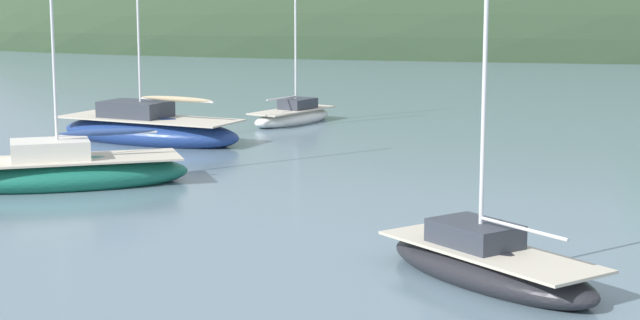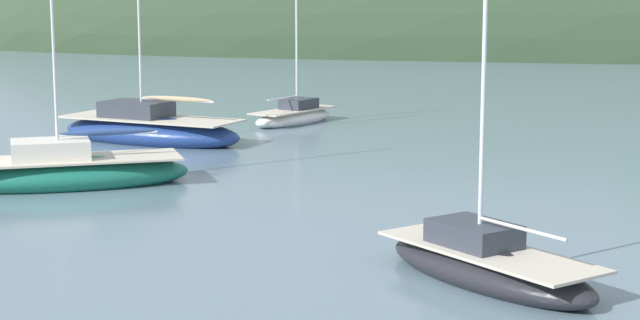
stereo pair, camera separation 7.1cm
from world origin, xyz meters
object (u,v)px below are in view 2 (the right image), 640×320
sailboat_navy_dinghy (294,116)px  sailboat_white_near (69,172)px  sailboat_black_sloop (149,130)px  sailboat_grey_yawl (487,264)px

sailboat_navy_dinghy → sailboat_white_near: 15.87m
sailboat_white_near → sailboat_black_sloop: bearing=93.2°
sailboat_navy_dinghy → sailboat_grey_yawl: bearing=-70.8°
sailboat_white_near → sailboat_grey_yawl: bearing=-34.3°
sailboat_black_sloop → sailboat_grey_yawl: bearing=-53.8°
sailboat_white_near → sailboat_grey_yawl: size_ratio=1.22×
sailboat_black_sloop → sailboat_grey_yawl: sailboat_black_sloop is taller
sailboat_grey_yawl → sailboat_black_sloop: bearing=126.2°
sailboat_white_near → sailboat_grey_yawl: sailboat_white_near is taller
sailboat_black_sloop → sailboat_white_near: bearing=-86.8°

